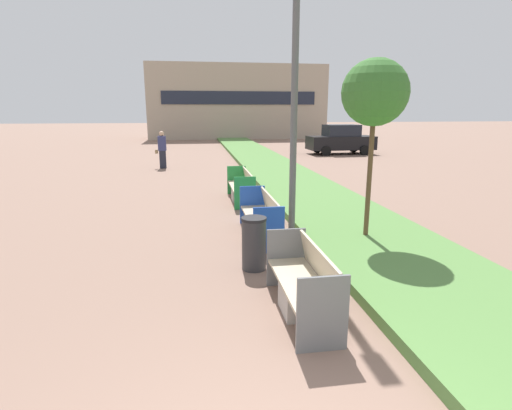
# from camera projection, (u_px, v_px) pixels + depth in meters

# --- Properties ---
(planter_grass_strip) EXTENTS (2.80, 120.00, 0.18)m
(planter_grass_strip) POSITION_uv_depth(u_px,v_px,m) (298.00, 186.00, 14.47)
(planter_grass_strip) COLOR #568442
(planter_grass_strip) RESTS_ON ground
(building_backdrop) EXTENTS (17.27, 5.24, 7.05)m
(building_backdrop) POSITION_uv_depth(u_px,v_px,m) (237.00, 102.00, 40.05)
(building_backdrop) COLOR tan
(building_backdrop) RESTS_ON ground
(bench_grey_frame) EXTENTS (0.65, 1.90, 0.94)m
(bench_grey_frame) POSITION_uv_depth(u_px,v_px,m) (304.00, 288.00, 5.51)
(bench_grey_frame) COLOR #ADA8A0
(bench_grey_frame) RESTS_ON ground
(bench_blue_frame) EXTENTS (0.65, 2.25, 0.94)m
(bench_blue_frame) POSITION_uv_depth(u_px,v_px,m) (261.00, 220.00, 8.87)
(bench_blue_frame) COLOR #ADA8A0
(bench_blue_frame) RESTS_ON ground
(bench_green_frame) EXTENTS (0.65, 2.27, 0.94)m
(bench_green_frame) POSITION_uv_depth(u_px,v_px,m) (242.00, 189.00, 12.38)
(bench_green_frame) COLOR #ADA8A0
(bench_green_frame) RESTS_ON ground
(litter_bin) EXTENTS (0.44, 0.44, 0.95)m
(litter_bin) POSITION_uv_depth(u_px,v_px,m) (254.00, 243.00, 7.01)
(litter_bin) COLOR #2D2D30
(litter_bin) RESTS_ON ground
(street_lamp_post) EXTENTS (0.24, 0.44, 7.24)m
(street_lamp_post) POSITION_uv_depth(u_px,v_px,m) (295.00, 45.00, 7.80)
(street_lamp_post) COLOR #56595B
(street_lamp_post) RESTS_ON ground
(sapling_tree_near) EXTENTS (1.31, 1.31, 3.75)m
(sapling_tree_near) POSITION_uv_depth(u_px,v_px,m) (375.00, 94.00, 7.82)
(sapling_tree_near) COLOR brown
(sapling_tree_near) RESTS_ON ground
(pedestrian_walking) EXTENTS (0.53, 0.24, 1.78)m
(pedestrian_walking) POSITION_uv_depth(u_px,v_px,m) (162.00, 149.00, 19.23)
(pedestrian_walking) COLOR #232633
(pedestrian_walking) RESTS_ON ground
(parked_car_distant) EXTENTS (4.24, 2.00, 1.86)m
(parked_car_distant) POSITION_uv_depth(u_px,v_px,m) (341.00, 140.00, 25.53)
(parked_car_distant) COLOR black
(parked_car_distant) RESTS_ON ground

